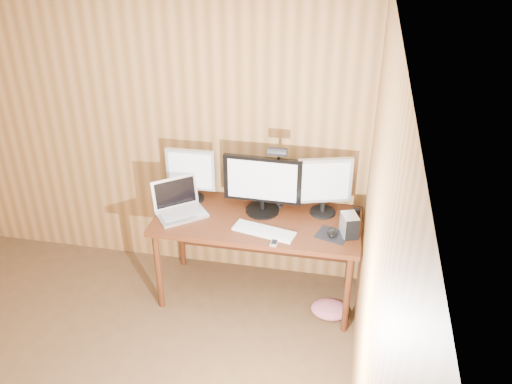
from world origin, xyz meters
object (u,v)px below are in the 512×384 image
(monitor_center, at_px, (262,184))
(laptop, at_px, (179,205))
(speaker, at_px, (356,216))
(desk_lamp, at_px, (278,168))
(desk, at_px, (259,227))
(monitor_left, at_px, (191,173))
(keyboard, at_px, (264,231))
(monitor_right, at_px, (324,184))
(hard_drive, at_px, (349,225))
(mouse, at_px, (333,232))
(phone, at_px, (274,242))

(monitor_center, relative_size, laptop, 1.31)
(speaker, xyz_separation_m, desk_lamp, (-0.62, 0.05, 0.32))
(monitor_center, xyz_separation_m, speaker, (0.74, -0.03, -0.19))
(desk, xyz_separation_m, monitor_left, (-0.58, 0.12, 0.36))
(monitor_center, bearing_deg, laptop, -167.11)
(desk, distance_m, keyboard, 0.29)
(monitor_center, height_order, monitor_right, same)
(monitor_center, distance_m, desk_lamp, 0.18)
(desk, height_order, hard_drive, hard_drive)
(monitor_left, bearing_deg, monitor_right, -1.29)
(desk, bearing_deg, keyboard, -70.78)
(monitor_right, height_order, keyboard, monitor_right)
(keyboard, xyz_separation_m, mouse, (0.51, 0.06, 0.01))
(desk_lamp, bearing_deg, mouse, -19.16)
(monitor_left, relative_size, mouse, 3.85)
(monitor_left, relative_size, keyboard, 0.92)
(phone, relative_size, speaker, 0.79)
(desk, xyz_separation_m, mouse, (0.59, -0.18, 0.15))
(hard_drive, height_order, desk_lamp, desk_lamp)
(laptop, relative_size, desk_lamp, 0.75)
(mouse, distance_m, phone, 0.45)
(mouse, height_order, hard_drive, hard_drive)
(keyboard, xyz_separation_m, desk_lamp, (0.05, 0.32, 0.37))
(desk, relative_size, mouse, 13.69)
(desk, relative_size, phone, 16.11)
(laptop, bearing_deg, hard_drive, -40.83)
(monitor_right, bearing_deg, monitor_center, 171.84)
(keyboard, bearing_deg, desk_lamp, 93.88)
(laptop, distance_m, keyboard, 0.73)
(monitor_right, relative_size, hard_drive, 2.66)
(monitor_center, relative_size, keyboard, 1.25)
(desk, bearing_deg, desk_lamp, 28.80)
(monitor_center, bearing_deg, desk_lamp, 13.55)
(keyboard, bearing_deg, laptop, -179.53)
(monitor_right, distance_m, mouse, 0.39)
(laptop, bearing_deg, desk, -29.87)
(monitor_center, xyz_separation_m, hard_drive, (0.69, -0.21, -0.17))
(desk, relative_size, hard_drive, 8.92)
(laptop, height_order, keyboard, laptop)
(desk, bearing_deg, phone, -63.56)
(monitor_right, xyz_separation_m, mouse, (0.10, -0.30, -0.23))
(laptop, distance_m, speaker, 1.39)
(desk, xyz_separation_m, keyboard, (0.08, -0.24, 0.13))
(keyboard, distance_m, hard_drive, 0.63)
(monitor_center, bearing_deg, mouse, -21.16)
(monitor_left, bearing_deg, hard_drive, -13.14)
(monitor_left, distance_m, mouse, 1.23)
(desk, bearing_deg, monitor_right, 13.12)
(desk, bearing_deg, monitor_left, 168.05)
(monitor_right, height_order, hard_drive, monitor_right)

